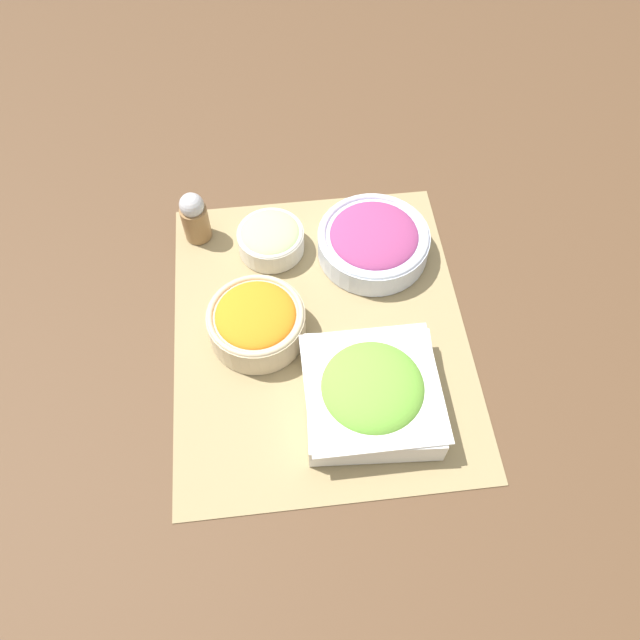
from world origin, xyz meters
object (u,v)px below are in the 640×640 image
onion_bowl (374,240)px  cucumber_bowl (271,238)px  carrot_bowl (257,321)px  pepper_shaker (195,217)px  lettuce_bowl (372,392)px

onion_bowl → cucumber_bowl: size_ratio=1.67×
carrot_bowl → cucumber_bowl: 0.18m
cucumber_bowl → pepper_shaker: size_ratio=1.16×
carrot_bowl → onion_bowl: size_ratio=0.80×
cucumber_bowl → pepper_shaker: pepper_shaker is taller
cucumber_bowl → pepper_shaker: (-0.05, -0.13, 0.02)m
pepper_shaker → carrot_bowl: bearing=23.3°
lettuce_bowl → cucumber_bowl: (-0.32, -0.13, -0.01)m
carrot_bowl → cucumber_bowl: size_ratio=1.34×
onion_bowl → pepper_shaker: (-0.07, -0.30, 0.02)m
onion_bowl → pepper_shaker: 0.31m
onion_bowl → cucumber_bowl: bearing=-99.4°
lettuce_bowl → carrot_bowl: (-0.14, -0.16, 0.00)m
lettuce_bowl → cucumber_bowl: bearing=-158.0°
pepper_shaker → onion_bowl: bearing=76.3°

